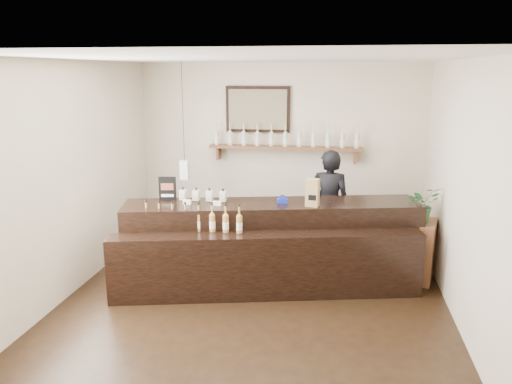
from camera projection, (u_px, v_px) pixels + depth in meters
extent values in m
plane|color=black|center=(254.00, 303.00, 5.90)|extent=(5.00, 5.00, 0.00)
plane|color=beige|center=(280.00, 152.00, 7.96)|extent=(4.50, 0.00, 4.50)
plane|color=beige|center=(187.00, 276.00, 3.17)|extent=(4.50, 0.00, 4.50)
plane|color=beige|center=(67.00, 180.00, 5.92)|extent=(0.00, 5.00, 5.00)
plane|color=beige|center=(465.00, 195.00, 5.21)|extent=(0.00, 5.00, 5.00)
plane|color=white|center=(253.00, 58.00, 5.24)|extent=(5.00, 5.00, 0.00)
cube|color=brown|center=(285.00, 148.00, 7.80)|extent=(2.40, 0.25, 0.04)
cube|color=brown|center=(219.00, 153.00, 8.03)|extent=(0.04, 0.20, 0.20)
cube|color=brown|center=(355.00, 157.00, 7.68)|extent=(0.04, 0.20, 0.20)
cube|color=black|center=(258.00, 109.00, 7.83)|extent=(1.02, 0.04, 0.72)
cube|color=#49402F|center=(258.00, 109.00, 7.81)|extent=(0.92, 0.01, 0.62)
cube|color=white|center=(185.00, 170.00, 7.34)|extent=(0.12, 0.12, 0.28)
cylinder|color=black|center=(183.00, 112.00, 7.14)|extent=(0.01, 0.01, 1.41)
cylinder|color=beige|center=(217.00, 138.00, 7.94)|extent=(0.07, 0.07, 0.20)
cone|color=beige|center=(216.00, 130.00, 7.91)|extent=(0.07, 0.07, 0.05)
cylinder|color=beige|center=(216.00, 127.00, 7.90)|extent=(0.02, 0.02, 0.07)
cylinder|color=gold|center=(216.00, 124.00, 7.89)|extent=(0.03, 0.03, 0.02)
cylinder|color=white|center=(217.00, 140.00, 7.95)|extent=(0.07, 0.07, 0.09)
cylinder|color=beige|center=(230.00, 139.00, 7.91)|extent=(0.07, 0.07, 0.20)
cone|color=beige|center=(230.00, 131.00, 7.88)|extent=(0.07, 0.07, 0.05)
cylinder|color=beige|center=(230.00, 127.00, 7.87)|extent=(0.02, 0.02, 0.07)
cylinder|color=gold|center=(230.00, 124.00, 7.85)|extent=(0.03, 0.03, 0.02)
cylinder|color=white|center=(230.00, 140.00, 7.91)|extent=(0.07, 0.07, 0.09)
cylinder|color=beige|center=(244.00, 139.00, 7.87)|extent=(0.07, 0.07, 0.20)
cone|color=beige|center=(244.00, 131.00, 7.84)|extent=(0.07, 0.07, 0.05)
cylinder|color=beige|center=(244.00, 127.00, 7.83)|extent=(0.02, 0.02, 0.07)
cylinder|color=gold|center=(244.00, 124.00, 7.82)|extent=(0.03, 0.03, 0.02)
cylinder|color=white|center=(244.00, 140.00, 7.88)|extent=(0.07, 0.07, 0.09)
cylinder|color=beige|center=(257.00, 139.00, 7.84)|extent=(0.07, 0.07, 0.20)
cone|color=beige|center=(257.00, 131.00, 7.81)|extent=(0.07, 0.07, 0.05)
cylinder|color=beige|center=(257.00, 127.00, 7.80)|extent=(0.02, 0.02, 0.07)
cylinder|color=gold|center=(257.00, 124.00, 7.78)|extent=(0.03, 0.03, 0.02)
cylinder|color=white|center=(257.00, 140.00, 7.84)|extent=(0.07, 0.07, 0.09)
cylinder|color=beige|center=(271.00, 140.00, 7.81)|extent=(0.07, 0.07, 0.20)
cone|color=beige|center=(271.00, 131.00, 7.78)|extent=(0.07, 0.07, 0.05)
cylinder|color=beige|center=(271.00, 128.00, 7.76)|extent=(0.02, 0.02, 0.07)
cylinder|color=gold|center=(271.00, 125.00, 7.75)|extent=(0.03, 0.03, 0.02)
cylinder|color=white|center=(271.00, 141.00, 7.81)|extent=(0.07, 0.07, 0.09)
cylinder|color=beige|center=(285.00, 140.00, 7.77)|extent=(0.07, 0.07, 0.20)
cone|color=beige|center=(285.00, 132.00, 7.74)|extent=(0.07, 0.07, 0.05)
cylinder|color=beige|center=(285.00, 128.00, 7.73)|extent=(0.02, 0.02, 0.07)
cylinder|color=gold|center=(285.00, 125.00, 7.71)|extent=(0.03, 0.03, 0.02)
cylinder|color=white|center=(285.00, 141.00, 7.77)|extent=(0.07, 0.07, 0.09)
cylinder|color=beige|center=(299.00, 140.00, 7.74)|extent=(0.07, 0.07, 0.20)
cone|color=beige|center=(300.00, 132.00, 7.71)|extent=(0.07, 0.07, 0.05)
cylinder|color=beige|center=(300.00, 128.00, 7.69)|extent=(0.02, 0.02, 0.07)
cylinder|color=gold|center=(300.00, 125.00, 7.68)|extent=(0.03, 0.03, 0.02)
cylinder|color=white|center=(299.00, 141.00, 7.74)|extent=(0.07, 0.07, 0.09)
cylinder|color=beige|center=(314.00, 140.00, 7.70)|extent=(0.07, 0.07, 0.20)
cone|color=beige|center=(314.00, 132.00, 7.67)|extent=(0.07, 0.07, 0.05)
cylinder|color=beige|center=(314.00, 128.00, 7.66)|extent=(0.02, 0.02, 0.07)
cylinder|color=gold|center=(314.00, 125.00, 7.64)|extent=(0.03, 0.03, 0.02)
cylinder|color=white|center=(314.00, 142.00, 7.70)|extent=(0.07, 0.07, 0.09)
cylinder|color=beige|center=(328.00, 141.00, 7.67)|extent=(0.07, 0.07, 0.20)
cone|color=beige|center=(328.00, 133.00, 7.64)|extent=(0.07, 0.07, 0.05)
cylinder|color=beige|center=(328.00, 129.00, 7.62)|extent=(0.02, 0.02, 0.07)
cylinder|color=gold|center=(328.00, 126.00, 7.61)|extent=(0.03, 0.03, 0.02)
cylinder|color=white|center=(328.00, 142.00, 7.67)|extent=(0.07, 0.07, 0.09)
cylinder|color=beige|center=(342.00, 141.00, 7.63)|extent=(0.07, 0.07, 0.20)
cone|color=beige|center=(343.00, 133.00, 7.60)|extent=(0.07, 0.07, 0.05)
cylinder|color=beige|center=(343.00, 129.00, 7.59)|extent=(0.02, 0.02, 0.07)
cylinder|color=gold|center=(343.00, 126.00, 7.57)|extent=(0.03, 0.03, 0.02)
cylinder|color=white|center=(342.00, 142.00, 7.64)|extent=(0.07, 0.07, 0.09)
cylinder|color=beige|center=(357.00, 141.00, 7.60)|extent=(0.07, 0.07, 0.20)
cone|color=beige|center=(357.00, 133.00, 7.57)|extent=(0.07, 0.07, 0.05)
cylinder|color=beige|center=(358.00, 129.00, 7.55)|extent=(0.02, 0.02, 0.07)
cylinder|color=gold|center=(358.00, 126.00, 7.54)|extent=(0.03, 0.03, 0.02)
cylinder|color=white|center=(357.00, 143.00, 7.60)|extent=(0.07, 0.07, 0.09)
cube|color=black|center=(272.00, 242.00, 6.42)|extent=(3.79, 1.48, 1.04)
cube|color=black|center=(267.00, 265.00, 5.98)|extent=(3.72, 1.16, 0.79)
cube|color=white|center=(187.00, 202.00, 6.23)|extent=(0.10, 0.04, 0.05)
cube|color=white|center=(217.00, 203.00, 6.17)|extent=(0.10, 0.04, 0.05)
cube|color=#F7FF9B|center=(128.00, 222.00, 6.15)|extent=(0.12, 0.12, 0.12)
cube|color=#F7FF9B|center=(127.00, 213.00, 6.12)|extent=(0.12, 0.12, 0.12)
cube|color=beige|center=(183.00, 195.00, 6.42)|extent=(0.08, 0.08, 0.13)
cube|color=beige|center=(182.00, 196.00, 6.37)|extent=(0.07, 0.00, 0.06)
cylinder|color=black|center=(183.00, 188.00, 6.39)|extent=(0.02, 0.02, 0.03)
cube|color=beige|center=(196.00, 195.00, 6.39)|extent=(0.08, 0.08, 0.13)
cube|color=beige|center=(195.00, 196.00, 6.34)|extent=(0.07, 0.00, 0.06)
cylinder|color=black|center=(196.00, 189.00, 6.37)|extent=(0.02, 0.02, 0.03)
cube|color=beige|center=(210.00, 196.00, 6.36)|extent=(0.08, 0.08, 0.13)
cube|color=beige|center=(209.00, 197.00, 6.31)|extent=(0.07, 0.00, 0.06)
cylinder|color=black|center=(209.00, 189.00, 6.34)|extent=(0.02, 0.02, 0.03)
cube|color=beige|center=(223.00, 196.00, 6.33)|extent=(0.08, 0.08, 0.13)
cube|color=beige|center=(222.00, 197.00, 6.28)|extent=(0.07, 0.00, 0.06)
cylinder|color=black|center=(223.00, 190.00, 6.31)|extent=(0.02, 0.02, 0.03)
cylinder|color=#B07B3B|center=(147.00, 220.00, 6.10)|extent=(0.07, 0.07, 0.20)
cone|color=#B07B3B|center=(146.00, 210.00, 6.07)|extent=(0.07, 0.07, 0.05)
cylinder|color=#B07B3B|center=(146.00, 205.00, 6.05)|extent=(0.02, 0.02, 0.07)
cylinder|color=black|center=(146.00, 201.00, 6.04)|extent=(0.03, 0.03, 0.02)
cylinder|color=white|center=(147.00, 221.00, 6.10)|extent=(0.07, 0.07, 0.09)
cylinder|color=#B07B3B|center=(160.00, 220.00, 6.07)|extent=(0.07, 0.07, 0.20)
cone|color=#B07B3B|center=(159.00, 210.00, 6.04)|extent=(0.07, 0.07, 0.05)
cylinder|color=#B07B3B|center=(159.00, 206.00, 6.03)|extent=(0.02, 0.02, 0.07)
cylinder|color=black|center=(159.00, 202.00, 6.02)|extent=(0.03, 0.03, 0.02)
cylinder|color=white|center=(160.00, 222.00, 6.08)|extent=(0.07, 0.07, 0.09)
cylinder|color=#B07B3B|center=(173.00, 221.00, 6.05)|extent=(0.07, 0.07, 0.20)
cone|color=#B07B3B|center=(172.00, 211.00, 6.02)|extent=(0.07, 0.07, 0.05)
cylinder|color=#B07B3B|center=(172.00, 206.00, 6.00)|extent=(0.02, 0.02, 0.07)
cylinder|color=black|center=(172.00, 203.00, 5.99)|extent=(0.03, 0.03, 0.02)
cylinder|color=white|center=(173.00, 223.00, 6.05)|extent=(0.07, 0.07, 0.09)
cylinder|color=#B07B3B|center=(186.00, 222.00, 6.02)|extent=(0.07, 0.07, 0.20)
cone|color=#B07B3B|center=(185.00, 212.00, 5.99)|extent=(0.07, 0.07, 0.05)
cylinder|color=#B07B3B|center=(185.00, 207.00, 5.98)|extent=(0.02, 0.02, 0.07)
cylinder|color=black|center=(185.00, 203.00, 5.96)|extent=(0.03, 0.03, 0.02)
cylinder|color=white|center=(186.00, 223.00, 6.02)|extent=(0.07, 0.07, 0.09)
cylinder|color=#B07B3B|center=(199.00, 222.00, 5.99)|extent=(0.07, 0.07, 0.20)
cone|color=#B07B3B|center=(199.00, 212.00, 5.96)|extent=(0.07, 0.07, 0.05)
cylinder|color=#B07B3B|center=(199.00, 207.00, 5.95)|extent=(0.02, 0.02, 0.07)
cylinder|color=black|center=(198.00, 204.00, 5.94)|extent=(0.03, 0.03, 0.02)
cylinder|color=white|center=(199.00, 224.00, 6.00)|extent=(0.07, 0.07, 0.09)
cylinder|color=#B07B3B|center=(212.00, 223.00, 5.97)|extent=(0.07, 0.07, 0.20)
cone|color=#B07B3B|center=(212.00, 213.00, 5.94)|extent=(0.07, 0.07, 0.05)
cylinder|color=#B07B3B|center=(212.00, 208.00, 5.92)|extent=(0.02, 0.02, 0.07)
cylinder|color=black|center=(212.00, 204.00, 5.91)|extent=(0.03, 0.03, 0.02)
cylinder|color=white|center=(212.00, 225.00, 5.97)|extent=(0.07, 0.07, 0.09)
cylinder|color=#B07B3B|center=(226.00, 224.00, 5.94)|extent=(0.07, 0.07, 0.20)
cone|color=#B07B3B|center=(226.00, 214.00, 5.91)|extent=(0.07, 0.07, 0.05)
cylinder|color=#B07B3B|center=(226.00, 209.00, 5.90)|extent=(0.02, 0.02, 0.07)
cylinder|color=black|center=(225.00, 205.00, 5.89)|extent=(0.03, 0.03, 0.02)
cylinder|color=white|center=(226.00, 225.00, 5.95)|extent=(0.07, 0.07, 0.09)
cylinder|color=#B07B3B|center=(239.00, 224.00, 5.92)|extent=(0.07, 0.07, 0.20)
cone|color=#B07B3B|center=(239.00, 214.00, 5.89)|extent=(0.07, 0.07, 0.05)
cylinder|color=#B07B3B|center=(239.00, 209.00, 5.87)|extent=(0.02, 0.02, 0.07)
cylinder|color=black|center=(239.00, 205.00, 5.86)|extent=(0.03, 0.03, 0.02)
cylinder|color=white|center=(239.00, 226.00, 5.92)|extent=(0.07, 0.07, 0.09)
cube|color=black|center=(167.00, 189.00, 6.39)|extent=(0.22, 0.05, 0.31)
cube|color=brown|center=(167.00, 187.00, 6.37)|extent=(0.16, 0.03, 0.09)
cube|color=white|center=(167.00, 196.00, 6.40)|extent=(0.16, 0.03, 0.04)
cube|color=#926C46|center=(313.00, 193.00, 6.11)|extent=(0.18, 0.15, 0.34)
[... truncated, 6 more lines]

